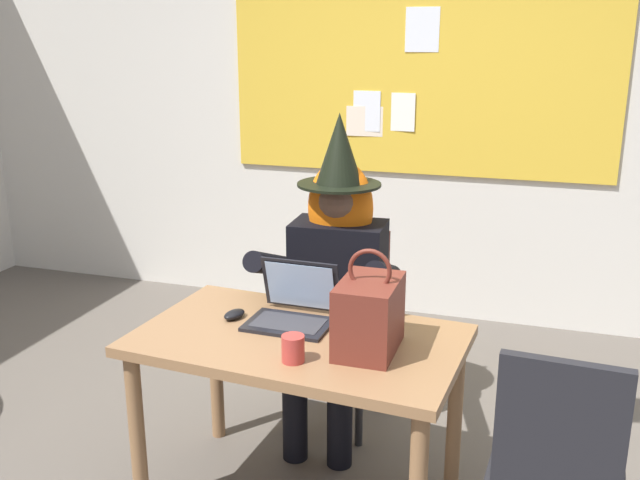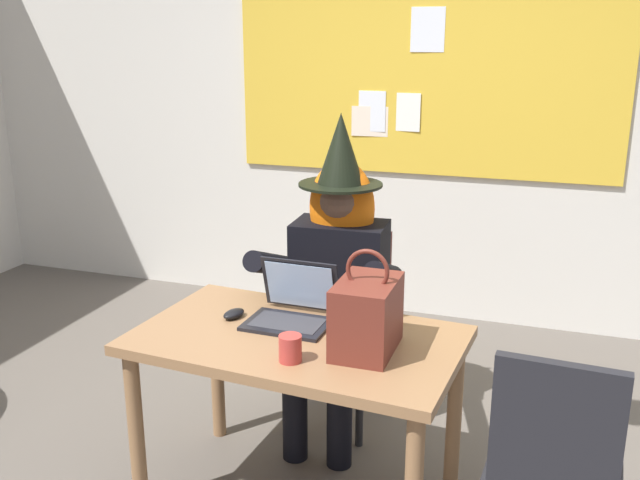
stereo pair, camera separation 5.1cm
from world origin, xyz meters
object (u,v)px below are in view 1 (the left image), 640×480
Objects in this scene: laptop at (293,309)px; desk_main at (299,359)px; coffee_mug at (293,349)px; chair_at_desk at (343,314)px; person_costumed at (335,264)px; computer_mouse at (234,314)px; chair_extra_corner at (557,461)px; handbag at (369,315)px.

desk_main is at bearing -60.27° from laptop.
coffee_mug is (0.12, -0.34, -0.00)m from laptop.
coffee_mug is at bearing -68.89° from laptop.
laptop reaches higher than chair_at_desk.
person_costumed reaches higher than computer_mouse.
computer_mouse is (-0.23, -0.05, -0.03)m from laptop.
desk_main is 3.84× the size of laptop.
desk_main is 0.26m from coffee_mug.
chair_extra_corner is at bearing -16.82° from laptop.
computer_mouse is 0.28× the size of handbag.
person_costumed is 1.30m from chair_extra_corner.
computer_mouse is 1.29m from chair_extra_corner.
handbag reaches higher than chair_at_desk.
chair_extra_corner is at bearing 49.86° from chair_at_desk.
chair_extra_corner is at bearing -13.89° from handbag.
laptop is 1.09m from chair_extra_corner.
handbag is (0.31, -0.64, 0.04)m from person_costumed.
coffee_mug is at bearing -75.75° from desk_main.
handbag reaches higher than coffee_mug.
person_costumed is at bearing 116.16° from handbag.
chair_extra_corner is at bearing 0.35° from coffee_mug.
person_costumed is at bearing 54.21° from chair_extra_corner.
computer_mouse is 1.09× the size of coffee_mug.
person_costumed reaches higher than desk_main.
computer_mouse is at bearing 168.20° from handbag.
chair_extra_corner is (0.97, -0.93, -0.02)m from chair_at_desk.
handbag reaches higher than laptop.
laptop is 0.36m from coffee_mug.
person_costumed is at bearing 79.35° from computer_mouse.
handbag is 0.29m from coffee_mug.
handbag is (0.58, -0.12, 0.12)m from computer_mouse.
chair_at_desk is at bearing 92.75° from desk_main.
chair_extra_corner is (1.24, -0.28, -0.23)m from computer_mouse.
chair_at_desk is (-0.03, 0.72, -0.10)m from desk_main.
laptop is at bearing 0.29° from chair_at_desk.
chair_extra_corner is at bearing -12.50° from desk_main.
coffee_mug is (0.05, -0.21, 0.15)m from desk_main.
handbag is at bearing -24.58° from laptop.
laptop is (-0.03, -0.47, -0.04)m from person_costumed.
handbag is 0.42× the size of chair_extra_corner.
chair_at_desk is 1.02× the size of chair_extra_corner.
person_costumed is at bearing 96.38° from coffee_mug.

